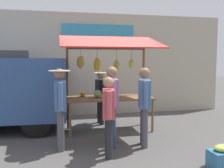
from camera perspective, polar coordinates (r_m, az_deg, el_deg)
ground_plane at (r=6.74m, az=-0.54°, el=-10.41°), size 40.00×40.00×0.00m
street_backdrop at (r=8.65m, az=-3.85°, el=4.43°), size 9.00×0.30×3.40m
market_stall at (r=6.53m, az=-0.87°, el=2.84°), size 2.50×1.46×2.50m
vendor_with_sunhat at (r=7.27m, az=-2.60°, el=-2.20°), size 0.39×0.66×1.51m
shopper_in_grey_tee at (r=5.32m, az=-0.03°, el=-3.69°), size 0.27×0.72×1.70m
shopper_with_shopping_bag at (r=5.26m, az=-11.69°, el=-3.96°), size 0.43×0.71×1.67m
shopper_with_ponytail at (r=4.77m, az=-0.80°, el=-6.27°), size 0.29×0.66×1.52m
shopper_in_striped_shirt at (r=5.39m, az=7.31°, el=-3.79°), size 0.33×0.69×1.68m
produce_crate_near at (r=4.86m, az=24.06°, el=-14.86°), size 0.50×0.34×0.40m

